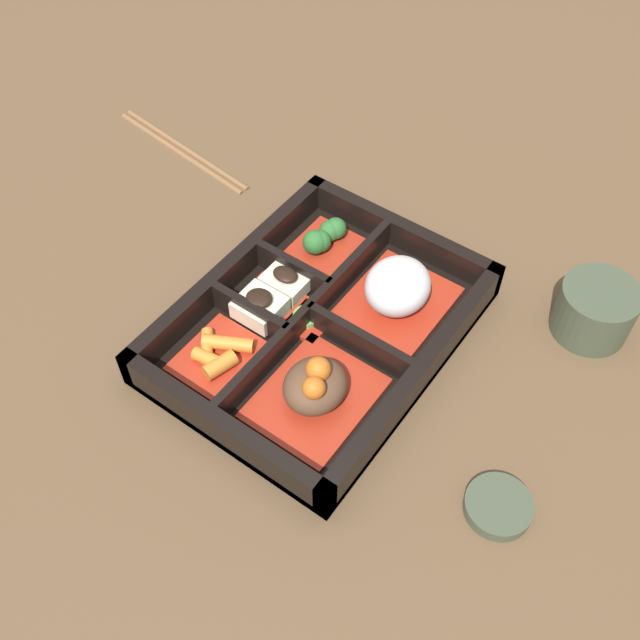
{
  "coord_description": "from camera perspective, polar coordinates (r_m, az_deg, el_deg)",
  "views": [
    {
      "loc": [
        0.35,
        0.25,
        0.57
      ],
      "look_at": [
        0.0,
        0.0,
        0.03
      ],
      "focal_mm": 42.0,
      "sensor_mm": 36.0,
      "label": 1
    }
  ],
  "objects": [
    {
      "name": "sauce_dish",
      "position": [
        0.64,
        13.43,
        -13.63
      ],
      "size": [
        0.06,
        0.06,
        0.01
      ],
      "color": "#424C38",
      "rests_on": "ground_plane"
    },
    {
      "name": "bento_rim",
      "position": [
        0.7,
        -0.23,
        -0.11
      ],
      "size": [
        0.3,
        0.23,
        0.04
      ],
      "color": "black",
      "rests_on": "ground_plane"
    },
    {
      "name": "bowl_tofu",
      "position": [
        0.72,
        -3.71,
        1.77
      ],
      "size": [
        0.08,
        0.06,
        0.03
      ],
      "color": "#B22D19",
      "rests_on": "bento_base"
    },
    {
      "name": "bento_base",
      "position": [
        0.71,
        -0.0,
        -1.0
      ],
      "size": [
        0.3,
        0.23,
        0.01
      ],
      "color": "black",
      "rests_on": "ground_plane"
    },
    {
      "name": "ground_plane",
      "position": [
        0.72,
        -0.0,
        -1.24
      ],
      "size": [
        3.0,
        3.0,
        0.0
      ],
      "primitive_type": "plane",
      "color": "brown"
    },
    {
      "name": "tea_cup",
      "position": [
        0.75,
        20.23,
        0.78
      ],
      "size": [
        0.07,
        0.07,
        0.05
      ],
      "color": "#424C38",
      "rests_on": "ground_plane"
    },
    {
      "name": "bowl_stew",
      "position": [
        0.65,
        -0.36,
        -5.24
      ],
      "size": [
        0.11,
        0.09,
        0.06
      ],
      "color": "#B22D19",
      "rests_on": "bento_base"
    },
    {
      "name": "chopsticks",
      "position": [
        0.92,
        -10.44,
        12.72
      ],
      "size": [
        0.04,
        0.21,
        0.01
      ],
      "color": "brown",
      "rests_on": "ground_plane"
    },
    {
      "name": "bowl_carrots",
      "position": [
        0.69,
        -7.74,
        -2.7
      ],
      "size": [
        0.08,
        0.06,
        0.02
      ],
      "color": "#B22D19",
      "rests_on": "bento_base"
    },
    {
      "name": "bowl_rice",
      "position": [
        0.71,
        5.91,
        2.29
      ],
      "size": [
        0.11,
        0.09,
        0.06
      ],
      "color": "#B22D19",
      "rests_on": "bento_base"
    },
    {
      "name": "bowl_pickles",
      "position": [
        0.71,
        -0.91,
        -0.02
      ],
      "size": [
        0.04,
        0.04,
        0.01
      ],
      "color": "#B22D19",
      "rests_on": "bento_base"
    },
    {
      "name": "bowl_greens",
      "position": [
        0.77,
        0.31,
        6.02
      ],
      "size": [
        0.08,
        0.06,
        0.03
      ],
      "color": "#B22D19",
      "rests_on": "bento_base"
    }
  ]
}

